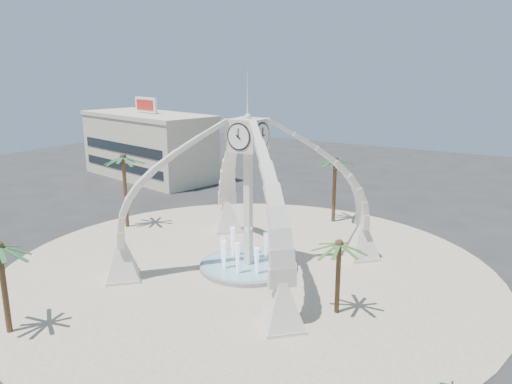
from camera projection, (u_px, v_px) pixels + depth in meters
The scene contains 8 objects.
ground at pixel (248, 268), 41.15m from camera, with size 140.00×140.00×0.00m, color #282828.
plaza at pixel (248, 268), 41.14m from camera, with size 40.00×40.00×0.06m, color beige.
clock_tower at pixel (248, 192), 39.58m from camera, with size 17.94×17.94×16.30m.
fountain at pixel (248, 265), 41.08m from camera, with size 8.00×8.00×3.62m.
building_nw at pixel (148, 145), 74.52m from camera, with size 23.75×13.73×11.90m.
palm_east at pixel (339, 245), 32.50m from camera, with size 3.79×3.79×5.62m.
palm_west at pixel (123, 158), 50.05m from camera, with size 5.26×5.26×8.22m.
palm_north at pixel (335, 160), 52.01m from camera, with size 5.05×5.05×7.59m.
Camera 1 is at (20.85, -32.25, 16.09)m, focal length 35.00 mm.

